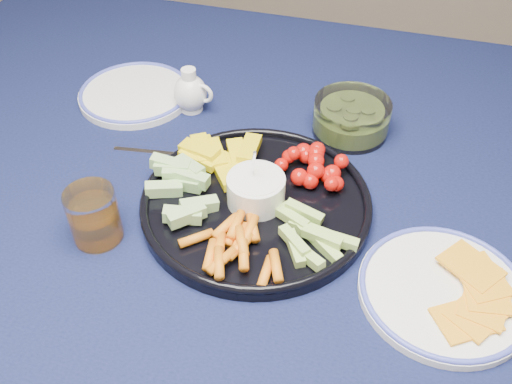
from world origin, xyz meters
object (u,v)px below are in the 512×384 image
(dining_table, at_px, (294,211))
(side_plate_extra, at_px, (135,93))
(creamer_pitcher, at_px, (191,93))
(juice_tumbler, at_px, (95,218))
(cheese_plate, at_px, (444,289))
(crudite_platter, at_px, (254,200))
(pickle_bowl, at_px, (351,119))

(dining_table, relative_size, side_plate_extra, 7.92)
(creamer_pitcher, distance_m, juice_tumbler, 0.33)
(dining_table, distance_m, juice_tumbler, 0.34)
(creamer_pitcher, height_order, cheese_plate, creamer_pitcher)
(juice_tumbler, bearing_deg, cheese_plate, 3.69)
(dining_table, distance_m, cheese_plate, 0.32)
(cheese_plate, bearing_deg, crudite_platter, 163.33)
(juice_tumbler, bearing_deg, creamer_pitcher, 87.32)
(pickle_bowl, bearing_deg, side_plate_extra, -179.11)
(dining_table, xyz_separation_m, crudite_platter, (-0.04, -0.10, 0.11))
(creamer_pitcher, bearing_deg, juice_tumbler, -92.68)
(pickle_bowl, xyz_separation_m, cheese_plate, (0.17, -0.32, -0.02))
(crudite_platter, relative_size, creamer_pitcher, 4.13)
(cheese_plate, relative_size, side_plate_extra, 1.05)
(cheese_plate, bearing_deg, dining_table, 142.54)
(juice_tumbler, height_order, side_plate_extra, juice_tumbler)
(dining_table, relative_size, pickle_bowl, 12.67)
(juice_tumbler, distance_m, side_plate_extra, 0.36)
(creamer_pitcher, bearing_deg, side_plate_extra, 176.51)
(dining_table, distance_m, side_plate_extra, 0.38)
(creamer_pitcher, xyz_separation_m, juice_tumbler, (-0.02, -0.33, 0.00))
(juice_tumbler, relative_size, side_plate_extra, 0.40)
(crudite_platter, bearing_deg, creamer_pitcher, 129.98)
(dining_table, bearing_deg, juice_tumbler, -138.43)
(dining_table, bearing_deg, pickle_bowl, 64.33)
(pickle_bowl, distance_m, side_plate_extra, 0.41)
(pickle_bowl, bearing_deg, crudite_platter, -114.56)
(pickle_bowl, distance_m, juice_tumbler, 0.46)
(crudite_platter, xyz_separation_m, creamer_pitcher, (-0.18, 0.22, 0.02))
(side_plate_extra, bearing_deg, dining_table, -20.37)
(crudite_platter, bearing_deg, dining_table, 66.99)
(creamer_pitcher, bearing_deg, pickle_bowl, 2.67)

